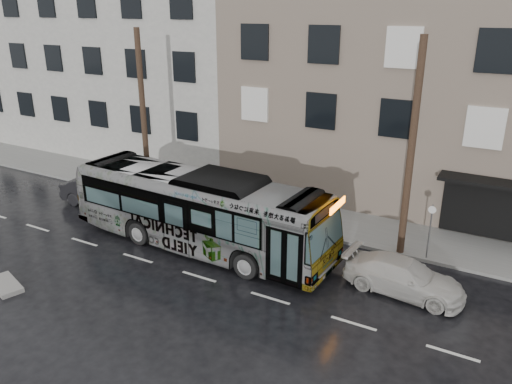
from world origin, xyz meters
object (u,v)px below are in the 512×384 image
dark_sedan (103,192)px  utility_pole_rear (143,116)px  sign_post (429,232)px  white_sedan (404,277)px  bus (199,210)px  utility_pole_front (411,151)px

dark_sedan → utility_pole_rear: bearing=-36.6°
sign_post → white_sedan: sign_post is taller
bus → dark_sedan: 7.53m
utility_pole_rear → white_sedan: 15.65m
utility_pole_rear → white_sedan: size_ratio=2.01×
utility_pole_rear → bus: size_ratio=0.72×
white_sedan → dark_sedan: dark_sedan is taller
utility_pole_front → bus: 9.26m
utility_pole_front → dark_sedan: (-15.39, -2.10, -3.87)m
bus → white_sedan: bearing=-84.0°
utility_pole_front → utility_pole_rear: (-14.00, 0.00, 0.00)m
sign_post → bus: bearing=-158.9°
utility_pole_front → utility_pole_rear: bearing=180.0°
utility_pole_front → sign_post: (1.10, 0.00, -3.30)m
dark_sedan → white_sedan: bearing=-96.3°
utility_pole_front → white_sedan: utility_pole_front is taller
white_sedan → dark_sedan: bearing=91.4°
sign_post → dark_sedan: size_ratio=0.51×
utility_pole_rear → bus: (5.94, -3.52, -2.91)m
bus → dark_sedan: bearing=81.5°
white_sedan → sign_post: bearing=-0.7°
sign_post → dark_sedan: bearing=-172.7°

